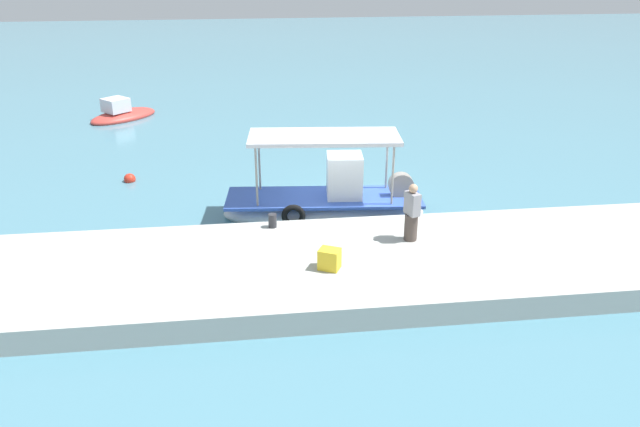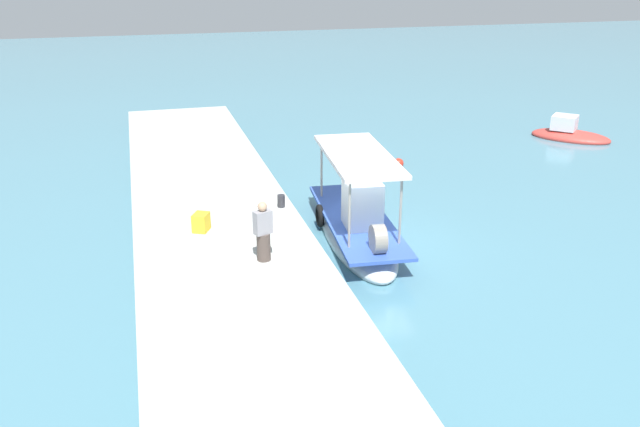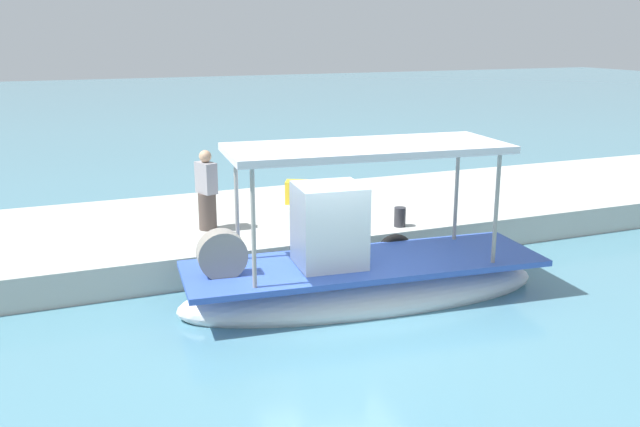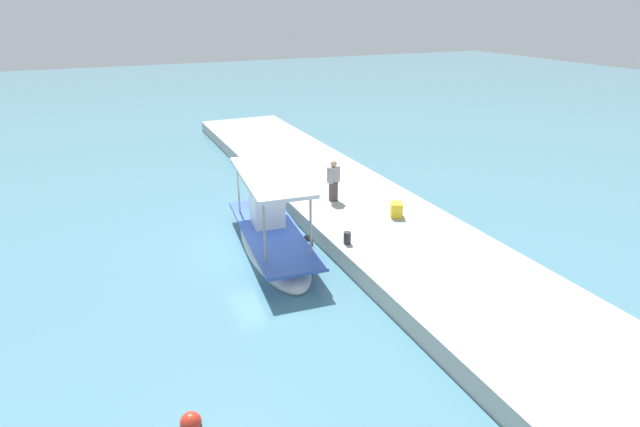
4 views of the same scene
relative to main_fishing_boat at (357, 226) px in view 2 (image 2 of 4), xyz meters
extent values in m
plane|color=teal|center=(0.48, 0.16, -0.48)|extent=(120.00, 120.00, 0.00)
cube|color=#B3B5AE|center=(0.48, -4.06, -0.17)|extent=(36.00, 5.03, 0.62)
ellipsoid|color=silver|center=(-0.10, 0.02, -0.35)|extent=(6.63, 2.46, 0.96)
cube|color=#375ABB|center=(-0.10, 0.02, 0.18)|extent=(6.37, 2.44, 0.10)
cube|color=silver|center=(0.55, -0.05, 0.87)|extent=(1.19, 1.13, 1.48)
cylinder|color=gray|center=(2.03, 0.53, 1.13)|extent=(0.07, 0.07, 2.01)
cylinder|color=gray|center=(1.90, -0.88, 1.13)|extent=(0.07, 0.07, 2.01)
cylinder|color=gray|center=(-2.10, 0.91, 1.13)|extent=(0.07, 0.07, 2.01)
cylinder|color=gray|center=(-2.23, -0.50, 1.13)|extent=(0.07, 0.07, 2.01)
cube|color=silver|center=(-0.10, 0.02, 2.19)|extent=(4.80, 2.24, 0.12)
torus|color=black|center=(-1.15, -0.86, -0.02)|extent=(0.75, 0.25, 0.74)
cylinder|color=gray|center=(2.36, -0.21, 0.58)|extent=(0.83, 0.42, 0.80)
cylinder|color=#4F423C|center=(1.89, -3.24, 0.52)|extent=(0.46, 0.46, 0.76)
cube|color=#96949A|center=(1.89, -3.24, 1.21)|extent=(0.39, 0.52, 0.63)
sphere|color=tan|center=(1.89, -3.24, 1.65)|extent=(0.25, 0.25, 0.25)
cylinder|color=#2D2D33|center=(-1.84, -1.95, 0.34)|extent=(0.24, 0.24, 0.40)
cube|color=yellow|center=(-0.56, -4.63, 0.40)|extent=(0.64, 0.59, 0.53)
sphere|color=red|center=(-6.87, 4.13, -0.39)|extent=(0.43, 0.43, 0.43)
ellipsoid|color=#CA3E36|center=(-8.64, 13.64, -0.40)|extent=(3.85, 3.80, 0.67)
cube|color=silver|center=(-8.90, 13.39, 0.27)|extent=(1.53, 1.53, 0.67)
camera|label=1|loc=(-2.47, -18.22, 7.60)|focal=34.74mm
camera|label=2|loc=(17.48, -6.06, 7.65)|focal=36.92mm
camera|label=3|loc=(4.88, 10.23, 4.09)|focal=38.90mm
camera|label=4|loc=(-14.99, 4.95, 7.37)|focal=28.38mm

